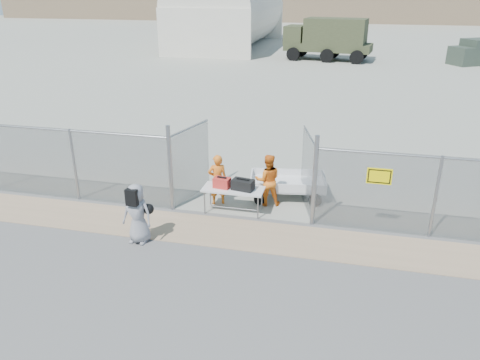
% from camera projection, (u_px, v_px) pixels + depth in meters
% --- Properties ---
extents(ground, '(160.00, 160.00, 0.00)m').
position_uv_depth(ground, '(221.00, 253.00, 11.30)').
color(ground, '#4D4C4C').
extents(tarmac_inside, '(160.00, 80.00, 0.01)m').
position_uv_depth(tarmac_inside, '(327.00, 47.00, 49.04)').
color(tarmac_inside, gray).
rests_on(tarmac_inside, ground).
extents(dirt_strip, '(44.00, 1.60, 0.01)m').
position_uv_depth(dirt_strip, '(231.00, 233.00, 12.20)').
color(dirt_strip, tan).
rests_on(dirt_strip, ground).
extents(chain_link_fence, '(40.00, 0.20, 2.20)m').
position_uv_depth(chain_link_fence, '(240.00, 180.00, 12.68)').
color(chain_link_fence, gray).
rests_on(chain_link_fence, ground).
extents(quonset_hangar, '(9.00, 18.00, 8.00)m').
position_uv_depth(quonset_hangar, '(229.00, 6.00, 47.80)').
color(quonset_hangar, beige).
rests_on(quonset_hangar, ground).
extents(folding_table, '(1.72, 0.72, 0.73)m').
position_uv_depth(folding_table, '(233.00, 200.00, 13.22)').
color(folding_table, silver).
rests_on(folding_table, ground).
extents(orange_bag, '(0.49, 0.36, 0.28)m').
position_uv_depth(orange_bag, '(222.00, 183.00, 13.09)').
color(orange_bag, red).
rests_on(orange_bag, folding_table).
extents(black_duffel, '(0.65, 0.45, 0.29)m').
position_uv_depth(black_duffel, '(243.00, 185.00, 12.95)').
color(black_duffel, black).
rests_on(black_duffel, folding_table).
extents(security_worker_left, '(0.66, 0.55, 1.53)m').
position_uv_depth(security_worker_left, '(218.00, 180.00, 13.57)').
color(security_worker_left, orange).
rests_on(security_worker_left, ground).
extents(security_worker_right, '(0.88, 0.76, 1.55)m').
position_uv_depth(security_worker_right, '(268.00, 180.00, 13.52)').
color(security_worker_right, orange).
rests_on(security_worker_right, ground).
extents(visitor, '(0.79, 0.55, 1.55)m').
position_uv_depth(visitor, '(137.00, 214.00, 11.53)').
color(visitor, gray).
rests_on(visitor, ground).
extents(utility_trailer, '(3.11, 1.92, 0.71)m').
position_uv_depth(utility_trailer, '(287.00, 186.00, 14.19)').
color(utility_trailer, silver).
rests_on(utility_trailer, ground).
extents(military_truck, '(7.53, 3.66, 3.45)m').
position_uv_depth(military_truck, '(329.00, 39.00, 39.69)').
color(military_truck, '#3A4026').
rests_on(military_truck, ground).
extents(parked_vehicle_near, '(4.73, 3.93, 1.96)m').
position_uv_depth(parked_vehicle_near, '(477.00, 52.00, 37.81)').
color(parked_vehicle_near, '#374439').
rests_on(parked_vehicle_near, ground).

